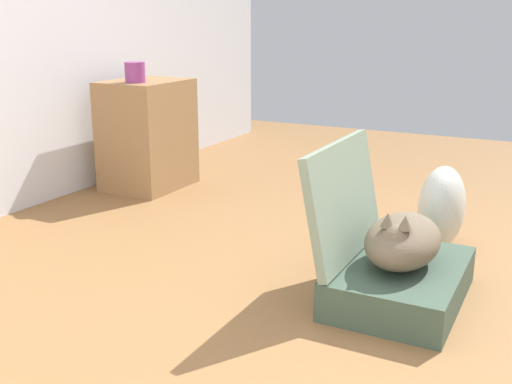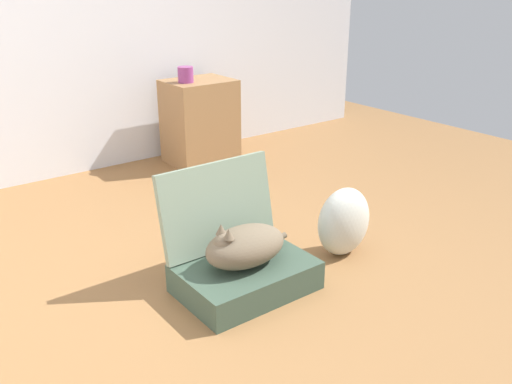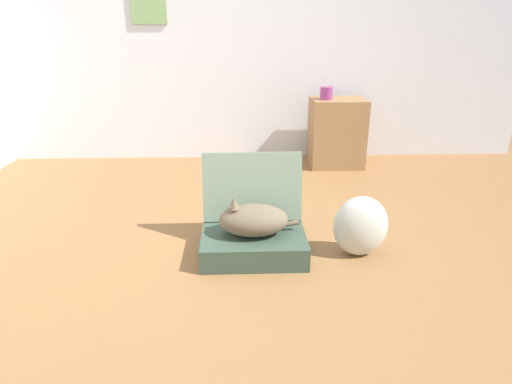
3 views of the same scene
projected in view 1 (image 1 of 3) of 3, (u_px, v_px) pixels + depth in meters
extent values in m
plane|color=olive|center=(368.00, 312.00, 2.36)|extent=(7.68, 7.68, 0.00)
cube|color=#384C3D|center=(400.00, 282.00, 2.44)|extent=(0.67, 0.47, 0.15)
cube|color=gray|center=(344.00, 200.00, 2.47)|extent=(0.67, 0.13, 0.46)
ellipsoid|color=brown|center=(403.00, 241.00, 2.40)|extent=(0.44, 0.28, 0.20)
sphere|color=brown|center=(395.00, 240.00, 2.28)|extent=(0.12, 0.12, 0.12)
cone|color=brown|center=(405.00, 223.00, 2.25)|extent=(0.05, 0.05, 0.05)
cone|color=brown|center=(388.00, 220.00, 2.28)|extent=(0.05, 0.05, 0.05)
cylinder|color=brown|center=(404.00, 237.00, 2.60)|extent=(0.20, 0.03, 0.07)
ellipsoid|color=silver|center=(442.00, 207.00, 2.99)|extent=(0.35, 0.22, 0.40)
cube|color=olive|center=(148.00, 135.00, 4.02)|extent=(0.54, 0.44, 0.70)
cylinder|color=#8C387A|center=(135.00, 72.00, 3.78)|extent=(0.13, 0.13, 0.12)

